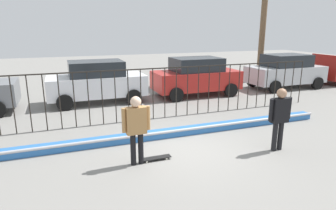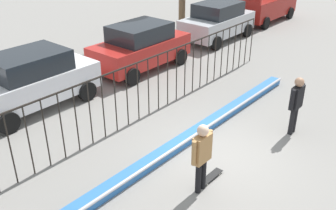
% 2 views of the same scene
% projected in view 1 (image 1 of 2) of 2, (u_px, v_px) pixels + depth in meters
% --- Properties ---
extents(ground_plane, '(60.00, 60.00, 0.00)m').
position_uv_depth(ground_plane, '(186.00, 149.00, 8.35)').
color(ground_plane, gray).
extents(bowl_coping_ledge, '(11.00, 0.40, 0.27)m').
position_uv_depth(bowl_coping_ledge, '(172.00, 132.00, 9.30)').
color(bowl_coping_ledge, '#2D6BB7').
rests_on(bowl_coping_ledge, ground).
extents(perimeter_fence, '(14.04, 0.04, 1.91)m').
position_uv_depth(perimeter_fence, '(153.00, 88.00, 10.84)').
color(perimeter_fence, black).
rests_on(perimeter_fence, ground).
extents(skateboarder, '(0.71, 0.27, 1.75)m').
position_uv_depth(skateboarder, '(136.00, 124.00, 7.15)').
color(skateboarder, black).
rests_on(skateboarder, ground).
extents(skateboard, '(0.80, 0.20, 0.07)m').
position_uv_depth(skateboard, '(156.00, 158.00, 7.62)').
color(skateboard, black).
rests_on(skateboard, ground).
extents(camera_operator, '(0.71, 0.27, 1.77)m').
position_uv_depth(camera_operator, '(280.00, 114.00, 8.01)').
color(camera_operator, black).
rests_on(camera_operator, ground).
extents(parked_car_white, '(4.30, 2.12, 1.90)m').
position_uv_depth(parked_car_white, '(97.00, 81.00, 13.31)').
color(parked_car_white, silver).
rests_on(parked_car_white, ground).
extents(parked_car_red, '(4.30, 2.12, 1.90)m').
position_uv_depth(parked_car_red, '(196.00, 76.00, 14.73)').
color(parked_car_red, '#B2231E').
rests_on(parked_car_red, ground).
extents(parked_car_silver, '(4.30, 2.12, 1.90)m').
position_uv_depth(parked_car_silver, '(285.00, 71.00, 16.53)').
color(parked_car_silver, '#B7BABF').
rests_on(parked_car_silver, ground).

